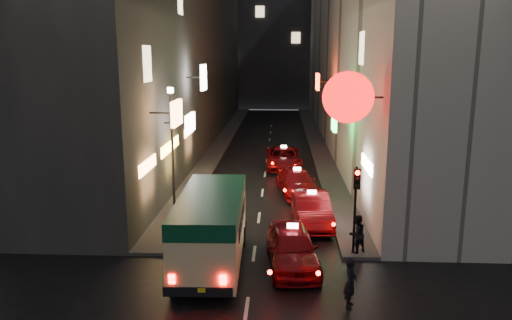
% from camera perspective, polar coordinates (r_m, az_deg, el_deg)
% --- Properties ---
extents(building_left, '(7.44, 52.00, 18.00)m').
position_cam_1_polar(building_left, '(45.37, -8.85, 13.32)').
color(building_left, '#3C3937').
rests_on(building_left, ground).
extents(building_right, '(8.36, 52.00, 18.00)m').
position_cam_1_polar(building_right, '(45.00, 12.10, 13.21)').
color(building_right, '#AEABA0').
rests_on(building_right, ground).
extents(building_far, '(30.00, 10.00, 22.00)m').
position_cam_1_polar(building_far, '(76.52, 2.16, 14.43)').
color(building_far, '#36363B').
rests_on(building_far, ground).
extents(sidewalk_left, '(1.50, 52.00, 0.15)m').
position_cam_1_polar(sidewalk_left, '(45.46, -3.85, 2.13)').
color(sidewalk_left, '#474542').
rests_on(sidewalk_left, ground).
extents(sidewalk_right, '(1.50, 52.00, 0.15)m').
position_cam_1_polar(sidewalk_right, '(45.27, 6.91, 2.03)').
color(sidewalk_right, '#474542').
rests_on(sidewalk_right, ground).
extents(minibus, '(2.45, 6.58, 2.81)m').
position_cam_1_polar(minibus, '(18.93, -5.14, -7.04)').
color(minibus, beige).
rests_on(minibus, ground).
extents(taxi_near, '(2.84, 5.83, 1.96)m').
position_cam_1_polar(taxi_near, '(19.17, 4.17, -9.57)').
color(taxi_near, maroon).
rests_on(taxi_near, ground).
extents(taxi_second, '(2.64, 5.66, 1.93)m').
position_cam_1_polar(taxi_second, '(23.74, 6.37, -5.33)').
color(taxi_second, maroon).
rests_on(taxi_second, ground).
extents(taxi_third, '(2.91, 5.35, 1.79)m').
position_cam_1_polar(taxi_third, '(28.80, 4.70, -2.30)').
color(taxi_third, maroon).
rests_on(taxi_third, ground).
extents(taxi_far, '(2.34, 5.40, 1.87)m').
position_cam_1_polar(taxi_far, '(35.14, 3.18, 0.44)').
color(taxi_far, maroon).
rests_on(taxi_far, ground).
extents(pedestrian_crossing, '(0.57, 0.71, 1.87)m').
position_cam_1_polar(pedestrian_crossing, '(16.58, 10.76, -13.23)').
color(pedestrian_crossing, black).
rests_on(pedestrian_crossing, ground).
extents(pedestrian_sidewalk, '(0.78, 0.70, 1.76)m').
position_cam_1_polar(pedestrian_sidewalk, '(20.43, 11.47, -7.99)').
color(pedestrian_sidewalk, black).
rests_on(pedestrian_sidewalk, sidewalk_right).
extents(traffic_light, '(0.26, 0.43, 3.50)m').
position_cam_1_polar(traffic_light, '(19.88, 11.38, -3.54)').
color(traffic_light, black).
rests_on(traffic_light, sidewalk_right).
extents(lamp_post, '(0.28, 0.28, 6.22)m').
position_cam_1_polar(lamp_post, '(24.41, -9.55, 1.94)').
color(lamp_post, black).
rests_on(lamp_post, sidewalk_left).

